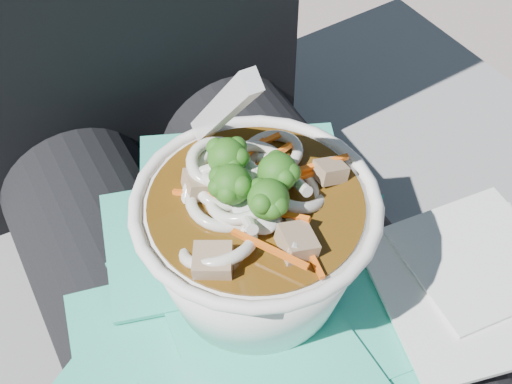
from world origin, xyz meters
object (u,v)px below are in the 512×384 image
person_body (208,230)px  udon_bowl (255,232)px  stone_ledge (201,353)px  plastic_bag (258,303)px  lap (255,328)px

person_body → udon_bowl: size_ratio=4.80×
stone_ledge → plastic_bag: (-0.01, -0.18, 0.37)m
lap → plastic_bag: size_ratio=1.21×
lap → plastic_bag: plastic_bag is taller
plastic_bag → udon_bowl: size_ratio=1.95×
person_body → plastic_bag: (-0.01, -0.12, 0.05)m
lap → person_body: size_ratio=0.49×
stone_ledge → lap: (0.00, -0.15, 0.28)m
person_body → stone_ledge: bearing=90.0°
lap → udon_bowl: (-0.01, -0.01, 0.15)m
plastic_bag → udon_bowl: 0.07m
person_body → plastic_bag: size_ratio=2.46×
stone_ledge → udon_bowl: udon_bowl is taller
lap → udon_bowl: bearing=-119.0°
plastic_bag → stone_ledge: bearing=86.3°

